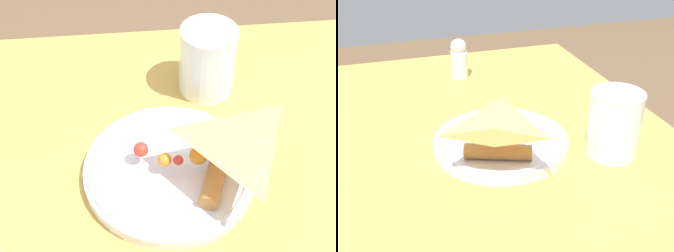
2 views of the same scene
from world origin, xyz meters
The scene contains 2 objects.
plate_pizza centered at (0.03, -0.08, 0.72)m, with size 0.22×0.22×0.05m.
milk_glass centered at (-0.04, -0.24, 0.76)m, with size 0.08×0.08×0.11m.
Camera 1 is at (0.08, 0.33, 1.25)m, focal length 55.00 mm.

